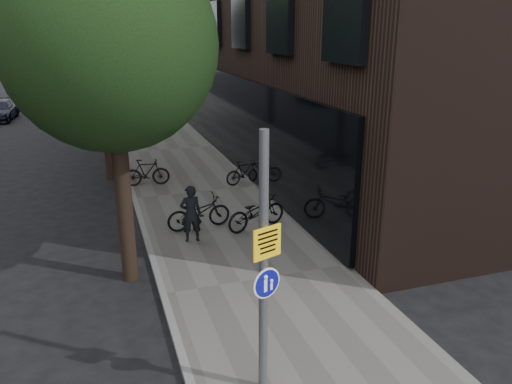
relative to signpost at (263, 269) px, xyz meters
name	(u,v)px	position (x,y,z in m)	size (l,w,h in m)	color
ground	(311,376)	(0.91, 0.14, -2.25)	(120.00, 120.00, 0.00)	black
sidewalk	(200,193)	(1.16, 10.14, -2.19)	(4.50, 60.00, 0.12)	#5D5A56
curb_edge	(135,200)	(-1.09, 10.14, -2.19)	(0.15, 60.00, 0.13)	slate
street_tree_near	(114,54)	(-1.62, 4.78, 2.86)	(4.40, 4.40, 7.50)	black
street_tree_mid	(100,41)	(-1.62, 13.28, 2.86)	(5.00, 5.00, 7.80)	black
street_tree_far	(95,36)	(-1.62, 22.28, 2.86)	(5.00, 5.00, 7.80)	black
signpost	(263,269)	(0.00, 0.00, 0.00)	(0.47, 0.19, 4.22)	#595B5E
pedestrian	(191,214)	(0.06, 6.06, -1.34)	(0.57, 0.38, 1.57)	black
parked_bike_facade_near	(256,212)	(2.00, 6.35, -1.63)	(0.67, 1.91, 1.00)	black
parked_bike_facade_far	(244,172)	(2.91, 10.50, -1.68)	(0.42, 1.48, 0.89)	black
parked_bike_curb_near	(199,212)	(0.44, 6.87, -1.64)	(0.65, 1.85, 0.97)	black
parked_bike_curb_far	(147,172)	(-0.50, 11.45, -1.64)	(0.46, 1.63, 0.98)	black
parked_car_far	(0,110)	(-7.62, 28.53, -1.65)	(1.67, 4.12, 1.20)	black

